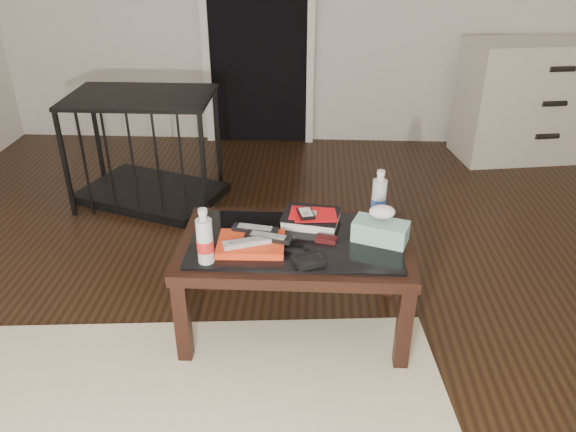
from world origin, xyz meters
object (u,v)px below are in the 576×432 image
(dresser, at_px, (541,100))
(water_bottle_left, at_px, (205,236))
(textbook, at_px, (311,218))
(pet_crate, at_px, (148,166))
(tissue_box, at_px, (380,231))
(coffee_table, at_px, (295,252))
(water_bottle_right, at_px, (379,195))

(dresser, bearing_deg, water_bottle_left, -141.25)
(textbook, xyz_separation_m, water_bottle_left, (-0.42, -0.35, 0.10))
(pet_crate, height_order, tissue_box, pet_crate)
(water_bottle_left, height_order, tissue_box, water_bottle_left)
(pet_crate, bearing_deg, dresser, 37.90)
(coffee_table, height_order, water_bottle_left, water_bottle_left)
(coffee_table, distance_m, pet_crate, 1.67)
(coffee_table, bearing_deg, pet_crate, 128.21)
(pet_crate, bearing_deg, textbook, -26.52)
(coffee_table, xyz_separation_m, tissue_box, (0.37, 0.01, 0.11))
(coffee_table, relative_size, water_bottle_left, 4.20)
(water_bottle_left, bearing_deg, coffee_table, 28.81)
(dresser, height_order, water_bottle_left, dresser)
(dresser, xyz_separation_m, tissue_box, (-1.45, -2.22, 0.06))
(tissue_box, bearing_deg, water_bottle_right, 107.36)
(pet_crate, bearing_deg, tissue_box, -22.99)
(water_bottle_left, bearing_deg, water_bottle_right, 29.32)
(dresser, xyz_separation_m, textbook, (-1.74, -2.07, 0.03))
(tissue_box, bearing_deg, pet_crate, 156.67)
(pet_crate, xyz_separation_m, textbook, (1.09, -1.15, 0.25))
(water_bottle_right, relative_size, tissue_box, 1.03)
(textbook, bearing_deg, water_bottle_left, -130.43)
(textbook, bearing_deg, water_bottle_right, 21.60)
(coffee_table, height_order, textbook, textbook)
(water_bottle_left, xyz_separation_m, water_bottle_right, (0.73, 0.41, 0.00))
(coffee_table, relative_size, textbook, 4.00)
(dresser, bearing_deg, water_bottle_right, -134.99)
(coffee_table, bearing_deg, tissue_box, 1.11)
(water_bottle_left, distance_m, water_bottle_right, 0.83)
(tissue_box, bearing_deg, coffee_table, -159.26)
(dresser, distance_m, water_bottle_left, 3.25)
(coffee_table, distance_m, water_bottle_left, 0.44)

